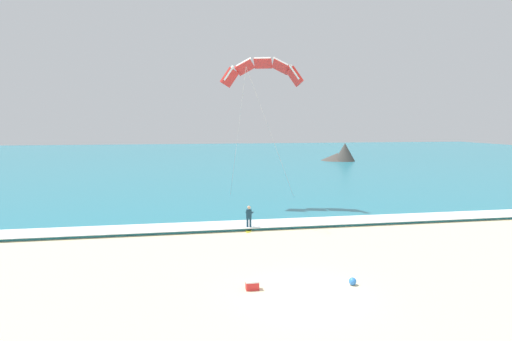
# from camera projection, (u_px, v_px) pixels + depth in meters

# --- Properties ---
(ground_plane) EXTENTS (200.00, 200.00, 0.00)m
(ground_plane) POSITION_uv_depth(u_px,v_px,m) (303.00, 295.00, 18.54)
(ground_plane) COLOR beige
(sea) EXTENTS (200.00, 120.00, 0.20)m
(sea) POSITION_uv_depth(u_px,v_px,m) (202.00, 158.00, 88.25)
(sea) COLOR teal
(sea) RESTS_ON ground
(surf_foam) EXTENTS (200.00, 2.50, 0.04)m
(surf_foam) POSITION_uv_depth(u_px,v_px,m) (253.00, 224.00, 30.54)
(surf_foam) COLOR white
(surf_foam) RESTS_ON sea
(surfboard) EXTENTS (0.84, 1.47, 0.09)m
(surfboard) POSITION_uv_depth(u_px,v_px,m) (249.00, 230.00, 29.58)
(surfboard) COLOR yellow
(surfboard) RESTS_ON ground
(kitesurfer) EXTENTS (0.62, 0.62, 1.69)m
(kitesurfer) POSITION_uv_depth(u_px,v_px,m) (249.00, 217.00, 29.50)
(kitesurfer) COLOR #143347
(kitesurfer) RESTS_ON ground
(kite_primary) EXTENTS (6.39, 7.93, 11.27)m
(kite_primary) POSITION_uv_depth(u_px,v_px,m) (262.00, 70.00, 35.51)
(kite_primary) COLOR red
(headland_right) EXTENTS (6.97, 7.15, 3.50)m
(headland_right) POSITION_uv_depth(u_px,v_px,m) (340.00, 155.00, 81.56)
(headland_right) COLOR #47423D
(headland_right) RESTS_ON ground
(cooler_box) EXTENTS (0.58, 0.38, 0.40)m
(cooler_box) POSITION_uv_depth(u_px,v_px,m) (252.00, 285.00, 19.09)
(cooler_box) COLOR red
(cooler_box) RESTS_ON ground
(beach_ball) EXTENTS (0.35, 0.35, 0.35)m
(beach_ball) POSITION_uv_depth(u_px,v_px,m) (353.00, 281.00, 19.62)
(beach_ball) COLOR #337FE5
(beach_ball) RESTS_ON ground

